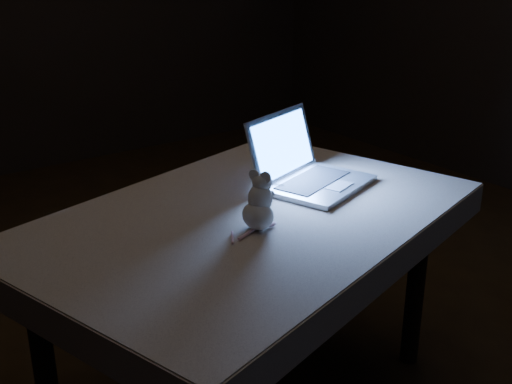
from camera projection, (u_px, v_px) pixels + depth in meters
floor at (251, 337)px, 2.48m from camera, size 5.00×5.00×0.00m
table at (250, 313)px, 2.02m from camera, size 1.43×1.12×0.67m
tablecloth at (277, 225)px, 1.93m from camera, size 1.41×1.00×0.10m
laptop at (322, 153)px, 2.05m from camera, size 0.42×0.39×0.23m
plush_mouse at (258, 201)px, 1.76m from camera, size 0.13×0.13×0.17m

